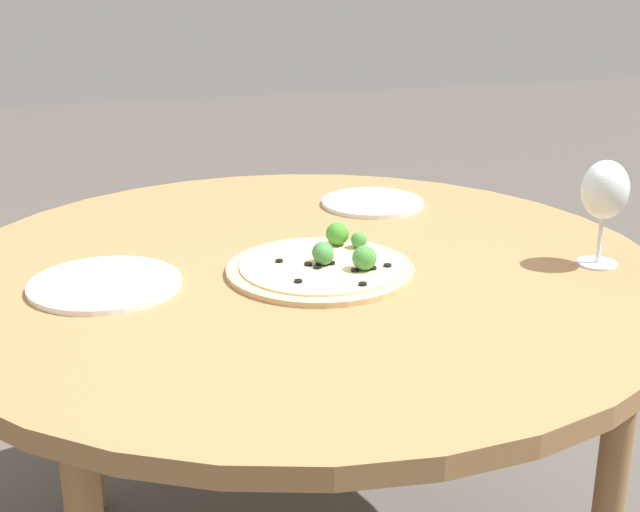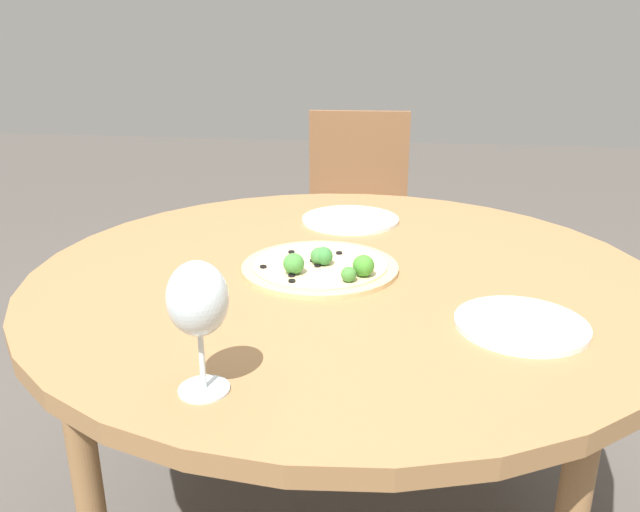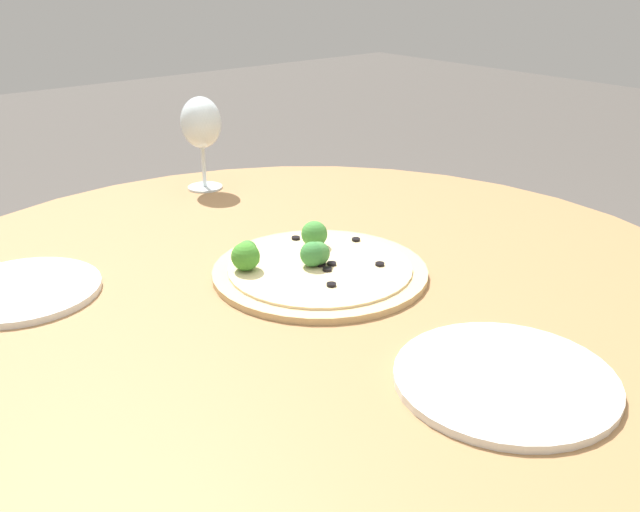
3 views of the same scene
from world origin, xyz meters
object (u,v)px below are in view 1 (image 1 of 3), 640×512
(wine_glass, at_px, (605,192))
(plate_far, at_px, (105,284))
(pizza, at_px, (324,265))
(plate_near, at_px, (372,203))

(wine_glass, distance_m, plate_far, 0.87)
(pizza, xyz_separation_m, plate_far, (-0.03, -0.37, -0.01))
(pizza, xyz_separation_m, plate_near, (-0.37, 0.21, -0.01))
(wine_glass, height_order, plate_near, wine_glass)
(pizza, relative_size, plate_near, 1.48)
(plate_far, bearing_deg, plate_near, 120.32)
(pizza, height_order, plate_near, pizza)
(wine_glass, bearing_deg, pizza, -101.40)
(pizza, bearing_deg, plate_near, 149.84)
(pizza, xyz_separation_m, wine_glass, (0.10, 0.48, 0.12))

